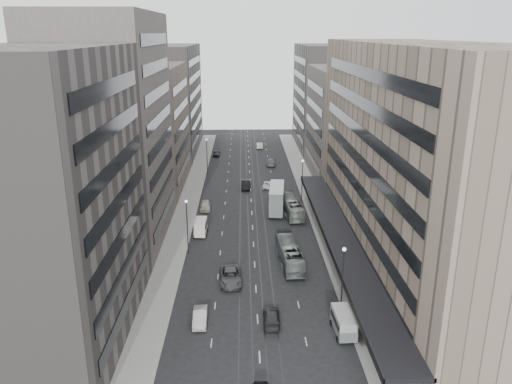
{
  "coord_description": "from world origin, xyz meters",
  "views": [
    {
      "loc": [
        -1.51,
        -55.64,
        31.21
      ],
      "look_at": [
        0.53,
        20.56,
        6.68
      ],
      "focal_mm": 35.0,
      "sensor_mm": 36.0,
      "label": 1
    }
  ],
  "objects": [
    {
      "name": "sedan_9",
      "position": [
        3.18,
        81.69,
        0.8
      ],
      "size": [
        1.82,
        4.89,
        1.6
      ],
      "primitive_type": "imported",
      "rotation": [
        0.0,
        0.0,
        3.12
      ],
      "color": "beige",
      "rests_on": "ground"
    },
    {
      "name": "department_store",
      "position": [
        21.45,
        8.0,
        14.95
      ],
      "size": [
        19.2,
        60.0,
        30.0
      ],
      "color": "gray",
      "rests_on": "ground"
    },
    {
      "name": "building_left_c",
      "position": [
        -21.5,
        46.0,
        12.5
      ],
      "size": [
        15.0,
        28.0,
        25.0
      ],
      "primitive_type": "cube",
      "color": "#6D6355",
      "rests_on": "ground"
    },
    {
      "name": "building_left_d",
      "position": [
        -21.5,
        79.0,
        14.0
      ],
      "size": [
        15.0,
        38.0,
        28.0
      ],
      "primitive_type": "cube",
      "color": "#66605C",
      "rests_on": "ground"
    },
    {
      "name": "sedan_3",
      "position": [
        1.55,
        -6.67,
        0.7
      ],
      "size": [
        2.06,
        4.85,
        1.4
      ],
      "primitive_type": "imported",
      "rotation": [
        0.0,
        0.0,
        3.12
      ],
      "color": "#27272A",
      "rests_on": "ground"
    },
    {
      "name": "sedan_2",
      "position": [
        -3.26,
        2.88,
        0.83
      ],
      "size": [
        3.14,
        6.13,
        1.65
      ],
      "primitive_type": "imported",
      "rotation": [
        0.0,
        0.0,
        0.07
      ],
      "color": "#4D4C4F",
      "rests_on": "ground"
    },
    {
      "name": "lamp_left_far",
      "position": [
        -9.7,
        55.0,
        5.2
      ],
      "size": [
        0.44,
        0.44,
        8.32
      ],
      "color": "#262628",
      "rests_on": "ground"
    },
    {
      "name": "sedan_7",
      "position": [
        5.3,
        62.84,
        0.81
      ],
      "size": [
        2.55,
        5.71,
        1.63
      ],
      "primitive_type": "imported",
      "rotation": [
        0.0,
        0.0,
        3.09
      ],
      "color": "#59595B",
      "rests_on": "ground"
    },
    {
      "name": "bus_near",
      "position": [
        4.88,
        8.1,
        1.54
      ],
      "size": [
        3.37,
        11.2,
        3.08
      ],
      "primitive_type": "imported",
      "rotation": [
        0.0,
        0.0,
        3.21
      ],
      "color": "gray",
      "rests_on": "ground"
    },
    {
      "name": "ground",
      "position": [
        0.0,
        0.0,
        0.0
      ],
      "size": [
        220.0,
        220.0,
        0.0
      ],
      "primitive_type": "plane",
      "color": "black",
      "rests_on": "ground"
    },
    {
      "name": "pedestrian",
      "position": [
        12.15,
        -14.36,
        1.14
      ],
      "size": [
        0.83,
        0.67,
        1.97
      ],
      "primitive_type": "imported",
      "rotation": [
        0.0,
        0.0,
        3.46
      ],
      "color": "black",
      "rests_on": "sidewalk_right"
    },
    {
      "name": "building_right_mid",
      "position": [
        21.5,
        52.0,
        12.0
      ],
      "size": [
        15.0,
        28.0,
        24.0
      ],
      "primitive_type": "cube",
      "color": "#504A45",
      "rests_on": "ground"
    },
    {
      "name": "building_left_a",
      "position": [
        -21.5,
        -8.0,
        15.0
      ],
      "size": [
        15.0,
        28.0,
        30.0
      ],
      "primitive_type": "cube",
      "color": "#66605C",
      "rests_on": "ground"
    },
    {
      "name": "bus_far",
      "position": [
        7.05,
        27.97,
        1.55
      ],
      "size": [
        3.6,
        11.33,
        3.1
      ],
      "primitive_type": "imported",
      "rotation": [
        0.0,
        0.0,
        3.23
      ],
      "color": "gray",
      "rests_on": "ground"
    },
    {
      "name": "vw_microbus",
      "position": [
        9.2,
        -9.06,
        1.39
      ],
      "size": [
        2.31,
        4.71,
        2.5
      ],
      "rotation": [
        0.0,
        0.0,
        0.05
      ],
      "color": "slate",
      "rests_on": "ground"
    },
    {
      "name": "lamp_right_near",
      "position": [
        9.7,
        -5.0,
        5.2
      ],
      "size": [
        0.44,
        0.44,
        8.32
      ],
      "color": "#262628",
      "rests_on": "ground"
    },
    {
      "name": "sedan_8",
      "position": [
        -8.5,
        72.97,
        0.74
      ],
      "size": [
        1.9,
        4.41,
        1.48
      ],
      "primitive_type": "imported",
      "rotation": [
        0.0,
        0.0,
        -0.03
      ],
      "color": "#2B2B2E",
      "rests_on": "ground"
    },
    {
      "name": "double_decker",
      "position": [
        4.5,
        29.41,
        2.62
      ],
      "size": [
        3.44,
        9.08,
        4.86
      ],
      "rotation": [
        0.0,
        0.0,
        -0.1
      ],
      "color": "slate",
      "rests_on": "ground"
    },
    {
      "name": "sedan_5",
      "position": [
        -1.0,
        43.68,
        0.85
      ],
      "size": [
        1.84,
        5.2,
        1.71
      ],
      "primitive_type": "imported",
      "rotation": [
        0.0,
        0.0,
        0.01
      ],
      "color": "black",
      "rests_on": "ground"
    },
    {
      "name": "panel_van",
      "position": [
        -8.41,
        18.95,
        1.41
      ],
      "size": [
        2.08,
        4.09,
        2.55
      ],
      "rotation": [
        0.0,
        0.0,
        -0.02
      ],
      "color": "white",
      "rests_on": "ground"
    },
    {
      "name": "building_right_far",
      "position": [
        21.5,
        82.0,
        14.0
      ],
      "size": [
        15.0,
        32.0,
        28.0
      ],
      "primitive_type": "cube",
      "color": "#66605C",
      "rests_on": "ground"
    },
    {
      "name": "sidewalk_right",
      "position": [
        12.0,
        37.5,
        0.07
      ],
      "size": [
        4.0,
        125.0,
        0.15
      ],
      "primitive_type": "cube",
      "color": "gray",
      "rests_on": "ground"
    },
    {
      "name": "sedan_1",
      "position": [
        -6.47,
        -6.58,
        0.72
      ],
      "size": [
        1.64,
        4.42,
        1.45
      ],
      "primitive_type": "imported",
      "rotation": [
        0.0,
        0.0,
        0.03
      ],
      "color": "#B9B9B5",
      "rests_on": "ground"
    },
    {
      "name": "lamp_right_far",
      "position": [
        9.7,
        35.0,
        5.2
      ],
      "size": [
        0.44,
        0.44,
        8.32
      ],
      "color": "#262628",
      "rests_on": "ground"
    },
    {
      "name": "sidewalk_left",
      "position": [
        -12.0,
        37.5,
        0.07
      ],
      "size": [
        4.0,
        125.0,
        0.15
      ],
      "primitive_type": "cube",
      "color": "gray",
      "rests_on": "ground"
    },
    {
      "name": "lamp_left_near",
      "position": [
        -9.7,
        12.0,
        5.2
      ],
      "size": [
        0.44,
        0.44,
        8.32
      ],
      "color": "#262628",
      "rests_on": "ground"
    },
    {
      "name": "sedan_6",
      "position": [
        3.76,
        44.38,
        0.68
      ],
      "size": [
        2.86,
        5.12,
        1.35
      ],
      "primitive_type": "imported",
      "rotation": [
        0.0,
        0.0,
        3.01
      ],
      "color": "white",
      "rests_on": "ground"
    },
    {
      "name": "building_left_b",
      "position": [
        -21.5,
        19.0,
        17.0
      ],
      "size": [
        15.0,
        26.0,
        34.0
      ],
      "primitive_type": "cube",
      "color": "#504A45",
      "rests_on": "ground"
    },
    {
      "name": "sedan_4",
      "position": [
        -8.5,
        30.95,
        0.8
      ],
      "size": [
        2.1,
        4.77,
        1.6
      ],
      "primitive_type": "imported",
      "rotation": [
        0.0,
        0.0,
        0.05
      ],
      "color": "#B3AC94",
      "rests_on": "ground"
    }
  ]
}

